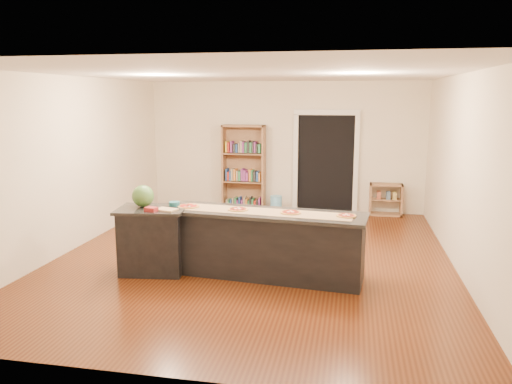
% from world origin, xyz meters
% --- Properties ---
extents(room, '(6.00, 7.00, 2.80)m').
position_xyz_m(room, '(0.00, 0.00, 1.40)').
color(room, '#EDE1C7').
rests_on(room, ground).
extents(doorway, '(1.40, 0.09, 2.21)m').
position_xyz_m(doorway, '(0.90, 3.46, 1.20)').
color(doorway, black).
rests_on(doorway, room).
extents(kitchen_island, '(2.79, 0.76, 0.92)m').
position_xyz_m(kitchen_island, '(0.30, -0.78, 0.46)').
color(kitchen_island, black).
rests_on(kitchen_island, ground).
extents(side_counter, '(0.95, 0.69, 0.94)m').
position_xyz_m(side_counter, '(-1.27, -0.92, 0.47)').
color(side_counter, black).
rests_on(side_counter, ground).
extents(bookshelf, '(0.94, 0.33, 1.87)m').
position_xyz_m(bookshelf, '(-0.88, 3.28, 0.94)').
color(bookshelf, '#986D4A').
rests_on(bookshelf, ground).
extents(low_shelf, '(0.68, 0.29, 0.68)m').
position_xyz_m(low_shelf, '(2.19, 3.31, 0.34)').
color(low_shelf, '#986D4A').
rests_on(low_shelf, ground).
extents(waste_bin, '(0.25, 0.25, 0.37)m').
position_xyz_m(waste_bin, '(-0.12, 3.10, 0.18)').
color(waste_bin, '#69B9EA').
rests_on(waste_bin, ground).
extents(kraft_paper, '(2.45, 0.67, 0.00)m').
position_xyz_m(kraft_paper, '(0.30, -0.79, 0.92)').
color(kraft_paper, olive).
rests_on(kraft_paper, kitchen_island).
extents(watermelon, '(0.31, 0.31, 0.31)m').
position_xyz_m(watermelon, '(-1.42, -0.86, 1.09)').
color(watermelon, '#144214').
rests_on(watermelon, side_counter).
extents(cutting_board, '(0.33, 0.26, 0.02)m').
position_xyz_m(cutting_board, '(-1.02, -1.01, 0.94)').
color(cutting_board, tan).
rests_on(cutting_board, side_counter).
extents(package_red, '(0.18, 0.15, 0.06)m').
position_xyz_m(package_red, '(-1.20, -1.12, 0.96)').
color(package_red, maroon).
rests_on(package_red, side_counter).
extents(package_teal, '(0.15, 0.15, 0.06)m').
position_xyz_m(package_teal, '(-1.01, -0.72, 0.96)').
color(package_teal, '#195966').
rests_on(package_teal, side_counter).
extents(pizza_a, '(0.32, 0.32, 0.02)m').
position_xyz_m(pizza_a, '(-0.81, -0.70, 0.93)').
color(pizza_a, '#BA9147').
rests_on(pizza_a, kitchen_island).
extents(pizza_b, '(0.29, 0.29, 0.02)m').
position_xyz_m(pizza_b, '(-0.07, -0.76, 0.93)').
color(pizza_b, '#BA9147').
rests_on(pizza_b, kitchen_island).
extents(pizza_c, '(0.28, 0.28, 0.02)m').
position_xyz_m(pizza_c, '(0.67, -0.81, 0.93)').
color(pizza_c, '#BA9147').
rests_on(pizza_c, kitchen_island).
extents(pizza_d, '(0.28, 0.28, 0.02)m').
position_xyz_m(pizza_d, '(1.41, -0.86, 0.93)').
color(pizza_d, '#BA9147').
rests_on(pizza_d, kitchen_island).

